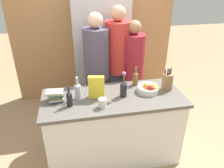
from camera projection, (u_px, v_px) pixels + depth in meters
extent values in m
plane|color=#A37F5B|center=(113.00, 153.00, 2.93)|extent=(14.00, 14.00, 0.00)
cube|color=silver|center=(113.00, 128.00, 2.73)|extent=(1.57, 0.67, 0.85)
cube|color=#56514C|center=(113.00, 98.00, 2.53)|extent=(1.64, 0.70, 0.04)
cube|color=#AD7A4C|center=(94.00, 27.00, 3.83)|extent=(2.84, 0.12, 2.60)
cube|color=#B7B7BC|center=(100.00, 52.00, 3.68)|extent=(0.88, 0.60, 1.93)
cylinder|color=#B7B7BC|center=(99.00, 53.00, 3.35)|extent=(0.02, 0.02, 1.06)
cylinder|color=silver|center=(148.00, 89.00, 2.61)|extent=(0.26, 0.26, 0.06)
torus|color=silver|center=(148.00, 87.00, 2.59)|extent=(0.26, 0.26, 0.02)
sphere|color=#C64C23|center=(148.00, 87.00, 2.57)|extent=(0.08, 0.08, 0.08)
sphere|color=#C64C23|center=(147.00, 88.00, 2.57)|extent=(0.07, 0.07, 0.07)
sphere|color=#99B233|center=(155.00, 88.00, 2.55)|extent=(0.07, 0.07, 0.07)
sphere|color=#99B233|center=(151.00, 88.00, 2.56)|extent=(0.07, 0.07, 0.07)
sphere|color=red|center=(151.00, 89.00, 2.53)|extent=(0.08, 0.08, 0.08)
cylinder|color=yellow|center=(149.00, 86.00, 2.57)|extent=(0.14, 0.16, 0.03)
cylinder|color=yellow|center=(150.00, 85.00, 2.57)|extent=(0.17, 0.11, 0.03)
cube|color=olive|center=(167.00, 82.00, 2.63)|extent=(0.10, 0.09, 0.20)
cylinder|color=black|center=(165.00, 73.00, 2.57)|extent=(0.01, 0.01, 0.06)
cylinder|color=black|center=(168.00, 72.00, 2.56)|extent=(0.01, 0.01, 0.09)
cylinder|color=black|center=(169.00, 72.00, 2.57)|extent=(0.01, 0.01, 0.08)
cylinder|color=black|center=(171.00, 71.00, 2.58)|extent=(0.01, 0.01, 0.09)
cylinder|color=#232328|center=(123.00, 90.00, 2.49)|extent=(0.08, 0.08, 0.16)
cylinder|color=#477538|center=(124.00, 79.00, 2.43)|extent=(0.01, 0.02, 0.12)
sphere|color=#9966B2|center=(125.00, 74.00, 2.40)|extent=(0.03, 0.03, 0.03)
cylinder|color=#477538|center=(124.00, 78.00, 2.43)|extent=(0.01, 0.01, 0.12)
sphere|color=#9966B2|center=(124.00, 73.00, 2.40)|extent=(0.04, 0.04, 0.04)
cylinder|color=#477538|center=(123.00, 79.00, 2.43)|extent=(0.01, 0.01, 0.12)
sphere|color=#9966B2|center=(123.00, 74.00, 2.40)|extent=(0.03, 0.03, 0.03)
cylinder|color=#477538|center=(123.00, 78.00, 2.41)|extent=(0.02, 0.02, 0.14)
sphere|color=#9966B2|center=(123.00, 73.00, 2.38)|extent=(0.03, 0.03, 0.03)
cylinder|color=#477538|center=(124.00, 79.00, 2.42)|extent=(0.01, 0.01, 0.11)
sphere|color=#9966B2|center=(124.00, 74.00, 2.40)|extent=(0.03, 0.03, 0.03)
cube|color=yellow|center=(96.00, 87.00, 2.45)|extent=(0.19, 0.09, 0.26)
cylinder|color=silver|center=(102.00, 103.00, 2.30)|extent=(0.08, 0.08, 0.10)
torus|color=silver|center=(105.00, 101.00, 2.33)|extent=(0.06, 0.05, 0.07)
cube|color=#2D334C|center=(56.00, 100.00, 2.44)|extent=(0.16, 0.13, 0.02)
cube|color=#B7A88E|center=(56.00, 98.00, 2.43)|extent=(0.18, 0.16, 0.03)
cube|color=#99844C|center=(56.00, 96.00, 2.42)|extent=(0.17, 0.13, 0.02)
cube|color=#3D6047|center=(56.00, 94.00, 2.40)|extent=(0.18, 0.16, 0.03)
cube|color=#B7A88E|center=(54.00, 92.00, 2.39)|extent=(0.19, 0.14, 0.03)
cylinder|color=#B2BCC1|center=(78.00, 92.00, 2.44)|extent=(0.07, 0.07, 0.17)
cone|color=#B2BCC1|center=(77.00, 84.00, 2.40)|extent=(0.07, 0.07, 0.03)
cylinder|color=#B2BCC1|center=(77.00, 80.00, 2.37)|extent=(0.03, 0.03, 0.07)
cylinder|color=brown|center=(135.00, 79.00, 2.75)|extent=(0.07, 0.07, 0.15)
cone|color=brown|center=(136.00, 73.00, 2.71)|extent=(0.07, 0.07, 0.03)
cylinder|color=brown|center=(136.00, 69.00, 2.69)|extent=(0.03, 0.03, 0.06)
cylinder|color=black|center=(70.00, 100.00, 2.31)|extent=(0.06, 0.06, 0.14)
cone|color=black|center=(69.00, 93.00, 2.27)|extent=(0.06, 0.06, 0.03)
cylinder|color=black|center=(68.00, 89.00, 2.25)|extent=(0.02, 0.02, 0.06)
cube|color=#383842|center=(98.00, 102.00, 3.31)|extent=(0.32, 0.27, 0.83)
cylinder|color=#4C4256|center=(96.00, 54.00, 2.96)|extent=(0.35, 0.35, 0.69)
sphere|color=#DBAD89|center=(95.00, 20.00, 2.75)|extent=(0.20, 0.20, 0.20)
cube|color=#383842|center=(117.00, 95.00, 3.44)|extent=(0.29, 0.19, 0.86)
cylinder|color=red|center=(118.00, 47.00, 3.07)|extent=(0.36, 0.36, 0.72)
sphere|color=tan|center=(118.00, 13.00, 2.86)|extent=(0.21, 0.21, 0.21)
cube|color=#383842|center=(131.00, 100.00, 3.41)|extent=(0.30, 0.26, 0.78)
cylinder|color=maroon|center=(133.00, 57.00, 3.08)|extent=(0.32, 0.32, 0.65)
sphere|color=#996B4C|center=(134.00, 27.00, 2.89)|extent=(0.19, 0.19, 0.19)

